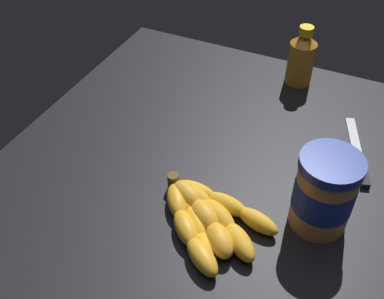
{
  "coord_description": "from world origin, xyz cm",
  "views": [
    {
      "loc": [
        -57.21,
        -23.74,
        60.7
      ],
      "look_at": [
        0.02,
        3.01,
        3.22
      ],
      "focal_mm": 43.27,
      "sensor_mm": 36.0,
      "label": 1
    }
  ],
  "objects_px": {
    "honey_bottle": "(301,58)",
    "butter_knife": "(359,156)",
    "peanut_butter_jar": "(324,192)",
    "banana_bunch": "(206,217)"
  },
  "relations": [
    {
      "from": "peanut_butter_jar",
      "to": "butter_knife",
      "type": "xyz_separation_m",
      "value": [
        0.19,
        -0.04,
        -0.07
      ]
    },
    {
      "from": "banana_bunch",
      "to": "honey_bottle",
      "type": "height_order",
      "value": "honey_bottle"
    },
    {
      "from": "honey_bottle",
      "to": "butter_knife",
      "type": "height_order",
      "value": "honey_bottle"
    },
    {
      "from": "honey_bottle",
      "to": "butter_knife",
      "type": "relative_size",
      "value": 0.7
    },
    {
      "from": "banana_bunch",
      "to": "honey_bottle",
      "type": "bearing_deg",
      "value": -2.98
    },
    {
      "from": "peanut_butter_jar",
      "to": "honey_bottle",
      "type": "height_order",
      "value": "same"
    },
    {
      "from": "honey_bottle",
      "to": "banana_bunch",
      "type": "bearing_deg",
      "value": 177.02
    },
    {
      "from": "banana_bunch",
      "to": "peanut_butter_jar",
      "type": "height_order",
      "value": "peanut_butter_jar"
    },
    {
      "from": "banana_bunch",
      "to": "peanut_butter_jar",
      "type": "xyz_separation_m",
      "value": [
        0.08,
        -0.17,
        0.05
      ]
    },
    {
      "from": "banana_bunch",
      "to": "butter_knife",
      "type": "xyz_separation_m",
      "value": [
        0.27,
        -0.2,
        -0.01
      ]
    }
  ]
}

